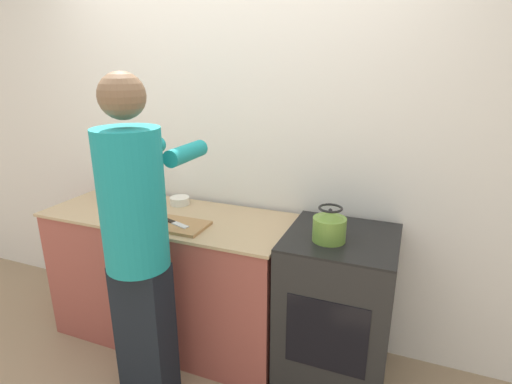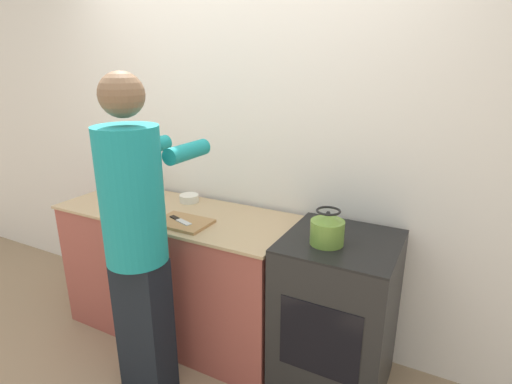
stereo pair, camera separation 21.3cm
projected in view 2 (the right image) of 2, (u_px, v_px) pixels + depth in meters
ground_plane at (192, 369)px, 2.45m from camera, size 12.00×12.00×0.00m
wall_back at (243, 142)px, 2.61m from camera, size 8.00×0.05×2.60m
counter at (179, 272)px, 2.70m from camera, size 1.58×0.62×0.89m
oven at (336, 316)px, 2.21m from camera, size 0.59×0.59×0.92m
person at (137, 234)px, 2.03m from camera, size 0.35×0.59×1.76m
cutting_board at (183, 222)px, 2.36m from camera, size 0.32×0.23×0.02m
knife at (180, 220)px, 2.36m from camera, size 0.19×0.09×0.01m
kettle at (327, 230)px, 2.00m from camera, size 0.17×0.17×0.18m
bowl_prep at (189, 198)px, 2.73m from camera, size 0.13×0.13×0.05m
canister_jar at (133, 184)px, 2.84m from camera, size 0.14×0.14×0.17m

